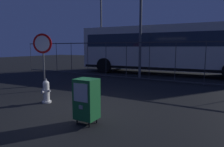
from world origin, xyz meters
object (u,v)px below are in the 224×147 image
newspaper_box_primary (86,99)px  stop_sign (43,50)px  street_light_near_left (101,17)px  fire_hydrant (46,91)px  bus_near (164,47)px  street_light_near_right (141,4)px

newspaper_box_primary → stop_sign: (-3.53, 1.93, 1.03)m
stop_sign → street_light_near_left: bearing=108.0°
newspaper_box_primary → stop_sign: stop_sign is taller
fire_hydrant → newspaper_box_primary: 2.26m
bus_near → street_light_near_left: size_ratio=1.48×
newspaper_box_primary → bus_near: bearing=94.6°
newspaper_box_primary → street_light_near_right: bearing=102.0°
bus_near → street_light_near_left: bearing=163.8°
street_light_near_left → street_light_near_right: bearing=-36.6°
bus_near → street_light_near_left: street_light_near_left is taller
bus_near → street_light_near_right: street_light_near_right is taller
newspaper_box_primary → street_light_near_left: bearing=121.1°
fire_hydrant → newspaper_box_primary: size_ratio=0.73×
newspaper_box_primary → street_light_near_left: 12.64m
newspaper_box_primary → street_light_near_right: street_light_near_right is taller
newspaper_box_primary → bus_near: size_ratio=0.10×
fire_hydrant → street_light_near_right: street_light_near_right is taller
street_light_near_left → street_light_near_right: 6.01m
newspaper_box_primary → bus_near: bus_near is taller
street_light_near_left → newspaper_box_primary: bearing=-58.9°
fire_hydrant → newspaper_box_primary: (2.12, -0.76, 0.22)m
stop_sign → bus_near: bearing=68.9°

